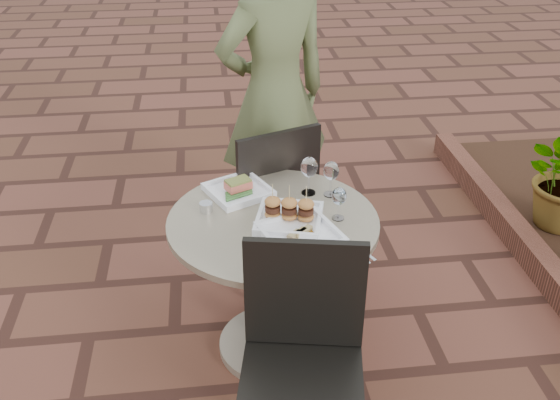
{
  "coord_description": "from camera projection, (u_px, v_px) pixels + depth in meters",
  "views": [
    {
      "loc": [
        -0.18,
        -2.39,
        2.14
      ],
      "look_at": [
        0.09,
        -0.18,
        0.82
      ],
      "focal_mm": 40.0,
      "sensor_mm": 36.0,
      "label": 1
    }
  ],
  "objects": [
    {
      "name": "plate_tuna",
      "position": [
        300.0,
        234.0,
        2.51
      ],
      "size": [
        0.37,
        0.37,
        0.03
      ],
      "rotation": [
        0.0,
        0.0,
        0.34
      ],
      "color": "white",
      "rests_on": "cafe_table"
    },
    {
      "name": "cutlery_set",
      "position": [
        358.0,
        251.0,
        2.43
      ],
      "size": [
        0.14,
        0.2,
        0.0
      ],
      "primitive_type": null,
      "rotation": [
        0.0,
        0.0,
        0.36
      ],
      "color": "silver",
      "rests_on": "cafe_table"
    },
    {
      "name": "wine_glass_right",
      "position": [
        339.0,
        197.0,
        2.59
      ],
      "size": [
        0.06,
        0.06,
        0.15
      ],
      "color": "white",
      "rests_on": "cafe_table"
    },
    {
      "name": "plate_salmon",
      "position": [
        238.0,
        190.0,
        2.81
      ],
      "size": [
        0.34,
        0.34,
        0.07
      ],
      "rotation": [
        0.0,
        0.0,
        0.45
      ],
      "color": "white",
      "rests_on": "cafe_table"
    },
    {
      "name": "wine_glass_mid",
      "position": [
        309.0,
        168.0,
        2.76
      ],
      "size": [
        0.08,
        0.08,
        0.18
      ],
      "color": "white",
      "rests_on": "cafe_table"
    },
    {
      "name": "plate_sliders",
      "position": [
        289.0,
        214.0,
        2.6
      ],
      "size": [
        0.33,
        0.33,
        0.17
      ],
      "rotation": [
        0.0,
        0.0,
        -0.26
      ],
      "color": "white",
      "rests_on": "cafe_table"
    },
    {
      "name": "chair_near",
      "position": [
        303.0,
        345.0,
        2.24
      ],
      "size": [
        0.51,
        0.51,
        0.93
      ],
      "rotation": [
        0.0,
        0.0,
        -0.19
      ],
      "color": "black",
      "rests_on": "ground"
    },
    {
      "name": "diner",
      "position": [
        274.0,
        97.0,
        3.38
      ],
      "size": [
        0.77,
        0.64,
        1.81
      ],
      "primitive_type": "imported",
      "rotation": [
        0.0,
        0.0,
        3.5
      ],
      "color": "#4F5830",
      "rests_on": "ground"
    },
    {
      "name": "chair_far",
      "position": [
        270.0,
        193.0,
        3.19
      ],
      "size": [
        0.57,
        0.57,
        0.93
      ],
      "rotation": [
        0.0,
        0.0,
        3.5
      ],
      "color": "black",
      "rests_on": "ground"
    },
    {
      "name": "ground",
      "position": [
        258.0,
        323.0,
        3.15
      ],
      "size": [
        60.0,
        60.0,
        0.0
      ],
      "primitive_type": "plane",
      "color": "brown",
      "rests_on": "ground"
    },
    {
      "name": "steel_ramekin",
      "position": [
        206.0,
        207.0,
        2.68
      ],
      "size": [
        0.06,
        0.06,
        0.04
      ],
      "primitive_type": "cylinder",
      "rotation": [
        0.0,
        0.0,
        -0.09
      ],
      "color": "silver",
      "rests_on": "cafe_table"
    },
    {
      "name": "cafe_table",
      "position": [
        273.0,
        266.0,
        2.76
      ],
      "size": [
        0.9,
        0.9,
        0.73
      ],
      "color": "gray",
      "rests_on": "ground"
    },
    {
      "name": "planter_curb",
      "position": [
        533.0,
        255.0,
        3.54
      ],
      "size": [
        0.12,
        3.0,
        0.15
      ],
      "primitive_type": "cube",
      "color": "brown",
      "rests_on": "ground"
    },
    {
      "name": "wine_glass_far",
      "position": [
        331.0,
        172.0,
        2.75
      ],
      "size": [
        0.07,
        0.07,
        0.17
      ],
      "color": "white",
      "rests_on": "cafe_table"
    }
  ]
}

